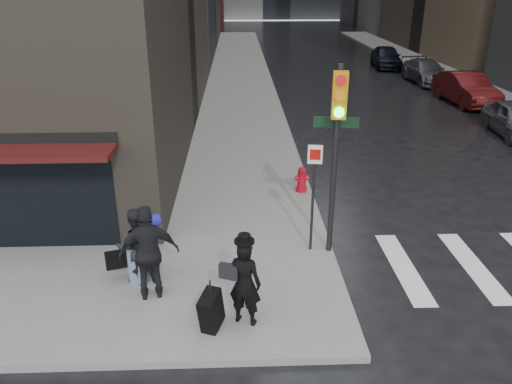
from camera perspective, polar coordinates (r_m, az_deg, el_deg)
The scene contains 11 objects.
ground at distance 10.42m, azimuth -0.78°, elevation -11.87°, with size 140.00×140.00×0.00m, color black.
sidewalk_left at distance 36.01m, azimuth -1.90°, elevation 13.83°, with size 4.00×50.00×0.15m, color slate.
sidewalk_right at distance 38.52m, azimuth 19.20°, elevation 13.22°, with size 3.00×50.00×0.15m, color slate.
man_overcoat at distance 9.06m, azimuth -2.10°, elevation -10.85°, with size 1.21×0.83×1.85m.
man_jeans at distance 10.51m, azimuth -13.58°, elevation -5.99°, with size 1.21×0.84×1.66m.
man_greycoat at distance 9.87m, azimuth -12.11°, elevation -6.83°, with size 1.23×0.70×1.97m.
traffic_light at distance 10.68m, azimuth 8.97°, elevation 6.14°, with size 1.06×0.54×4.27m.
fire_hydrant at distance 14.80m, azimuth 5.24°, elevation 1.34°, with size 0.42×0.33×0.76m.
parked_car_2 at distance 28.16m, azimuth 22.89°, elevation 10.84°, with size 1.65×4.74×1.56m, color #460E0F.
parked_car_3 at distance 33.26m, azimuth 18.87°, elevation 12.90°, with size 1.90×4.67×1.35m, color #414146.
parked_car_4 at distance 38.23m, azimuth 14.66°, elevation 14.72°, with size 1.80×4.48×1.53m, color black.
Camera 1 is at (-0.18, -8.52, 6.01)m, focal length 35.00 mm.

